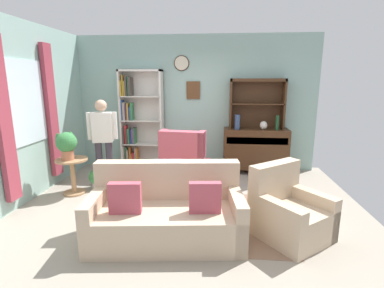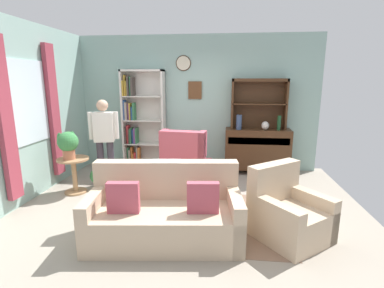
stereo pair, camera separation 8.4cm
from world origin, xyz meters
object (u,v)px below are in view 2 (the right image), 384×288
Objects in this scene: vase_tall at (239,122)px; plant_stand at (74,171)px; sideboard at (257,149)px; vase_round at (265,126)px; potted_plant_large at (68,143)px; potted_plant_small at (97,177)px; couch_floral at (165,214)px; armchair_floral at (288,215)px; person_reading at (104,137)px; sideboard_hutch at (259,97)px; bottle_wine at (279,123)px; bookshelf at (140,122)px; wingback_chair at (186,166)px.

plant_stand is (-2.80, -1.38, -0.69)m from vase_tall.
vase_round reaches higher than sideboard.
potted_plant_small is (0.33, 0.28, -0.67)m from potted_plant_large.
couch_floral reaches higher than armchair_floral.
potted_plant_large is at bearing 163.04° from armchair_floral.
couch_floral is at bearing -49.53° from person_reading.
potted_plant_large is at bearing -153.38° from vase_tall.
vase_tall reaches higher than vase_round.
sideboard is 1.18× the size of sideboard_hutch.
vase_tall is at bearing -168.37° from sideboard.
vase_tall is 2.92m from couch_floral.
vase_round is 0.11× the size of person_reading.
bottle_wine is at bearing 83.65° from armchair_floral.
person_reading is (-0.32, -1.12, -0.11)m from bookshelf.
bookshelf is at bearing 65.15° from plant_stand.
potted_plant_large is at bearing -132.74° from person_reading.
potted_plant_small is at bearing 135.63° from couch_floral.
plant_stand is at bearing -140.31° from potted_plant_small.
armchair_floral is at bearing -17.83° from plant_stand.
wingback_chair is (-0.96, -0.85, -0.68)m from vase_tall.
person_reading reaches higher than couch_floral.
vase_round is 3.66m from plant_stand.
sideboard_hutch is 0.60m from vase_round.
person_reading is (-2.92, 1.49, 0.62)m from armchair_floral.
person_reading reaches higher than sideboard.
bookshelf reaches higher than potted_plant_large.
sideboard_hutch is at bearing 92.59° from armchair_floral.
bottle_wine is at bearing 56.31° from couch_floral.
bottle_wine is (2.87, -0.17, 0.05)m from bookshelf.
sideboard is 0.52m from vase_round.
wingback_chair is at bearing -145.58° from sideboard.
vase_round is (0.52, 0.01, -0.06)m from vase_tall.
sideboard_hutch is 3.78× the size of bottle_wine.
sideboard_hutch is 1.05× the size of wingback_chair.
person_reading reaches higher than potted_plant_large.
vase_round is at bearing 23.15° from potted_plant_large.
bookshelf is 2.00× the size of wingback_chair.
potted_plant_small is at bearing 39.69° from plant_stand.
vase_tall is at bearing 26.62° from potted_plant_large.
potted_plant_small is at bearing 156.62° from armchair_floral.
sideboard is 3.16m from potted_plant_small.
vase_round is 3.13m from couch_floral.
couch_floral is at bearing -116.64° from sideboard.
potted_plant_large is (-3.62, -1.41, -0.19)m from bottle_wine.
sideboard is 2.82× the size of potted_plant_large.
sideboard is 3.51m from plant_stand.
vase_round is at bearing 22.75° from plant_stand.
sideboard is at bearing 92.70° from armchair_floral.
bottle_wine is 0.15× the size of couch_floral.
sideboard is 1.06m from sideboard_hutch.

